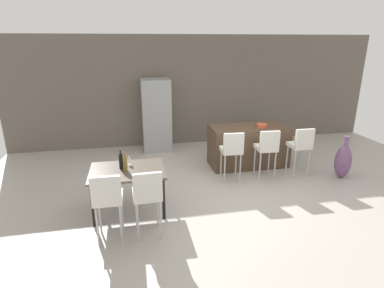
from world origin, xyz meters
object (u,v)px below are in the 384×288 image
Objects in this scene: wine_bottle_middle at (121,161)px; potted_plant at (260,131)px; bar_chair_right at (301,144)px; dining_chair_near at (107,197)px; floor_vase at (343,161)px; bar_chair_left at (232,149)px; wine_bottle_corner at (125,163)px; fruit_bowl at (262,126)px; refrigerator at (156,115)px; dining_chair_far at (147,193)px; wine_glass_left at (129,158)px; dining_table at (127,174)px; bar_chair_middle at (267,146)px; kitchen_island at (248,146)px.

potted_plant is at bearing 38.81° from wine_bottle_middle.
wine_bottle_middle is at bearing -169.11° from bar_chair_right.
dining_chair_near is 4.84m from floor_vase.
bar_chair_left is 3.21× the size of wine_bottle_corner.
bar_chair_right is 0.94m from floor_vase.
bar_chair_left is 1.15m from fruit_bowl.
refrigerator is at bearing 144.53° from floor_vase.
dining_chair_far is at bearing 0.00° from dining_chair_near.
wine_glass_left is at bearing -164.86° from bar_chair_left.
bar_chair_left is at bearing 20.65° from dining_table.
fruit_bowl is at bearing 132.21° from bar_chair_right.
bar_chair_middle is 0.73m from fruit_bowl.
bar_chair_left is at bearing 180.00° from bar_chair_middle.
refrigerator is (0.72, 2.84, 0.06)m from wine_glass_left.
bar_chair_left is 0.75m from bar_chair_middle.
refrigerator reaches higher than dining_chair_near.
potted_plant is at bearing 49.07° from dining_chair_far.
bar_chair_left reaches higher than fruit_bowl.
dining_table is 1.14× the size of dining_chair_far.
wine_bottle_middle is 0.17× the size of refrigerator.
bar_chair_left and dining_chair_near have the same top height.
bar_chair_right is 3.70m from wine_bottle_middle.
refrigerator is (0.76, 3.07, 0.25)m from dining_table.
bar_chair_right is 3.62m from refrigerator.
wine_bottle_middle is (-2.79, -1.48, 0.41)m from kitchen_island.
wine_bottle_corner is at bearing 110.77° from dining_chair_far.
dining_table is (-2.79, -0.77, -0.03)m from bar_chair_middle.
kitchen_island is 7.76× the size of fruit_bowl.
bar_chair_left is 4.70× the size of fruit_bowl.
bar_chair_left is 3.34× the size of wine_bottle_middle.
wine_bottle_corner is 1.04× the size of wine_bottle_middle.
wine_bottle_corner is 0.36× the size of floor_vase.
wine_bottle_middle reaches higher than dining_chair_far.
dining_table is (-3.54, -0.77, -0.03)m from bar_chair_right.
dining_table is at bearing -38.76° from wine_bottle_middle.
bar_chair_right is at bearing -47.79° from fruit_bowl.
dining_table is 5.37× the size of fruit_bowl.
kitchen_island reaches higher than wine_glass_left.
wine_bottle_corner is at bearing -153.93° from fruit_bowl.
bar_chair_right reaches higher than wine_glass_left.
dining_chair_near reaches higher than kitchen_island.
dining_table is at bearing -154.04° from fruit_bowl.
floor_vase is (1.59, -0.28, -0.34)m from bar_chair_middle.
fruit_bowl is (2.90, 1.20, 0.09)m from wine_glass_left.
wine_glass_left is at bearing -171.20° from bar_chair_right.
bar_chair_right is at bearing -0.00° from bar_chair_left.
bar_chair_left is 6.03× the size of wine_glass_left.
bar_chair_right is 3.63m from dining_chair_far.
wine_glass_left is at bearing -157.47° from fruit_bowl.
bar_chair_right reaches higher than dining_table.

